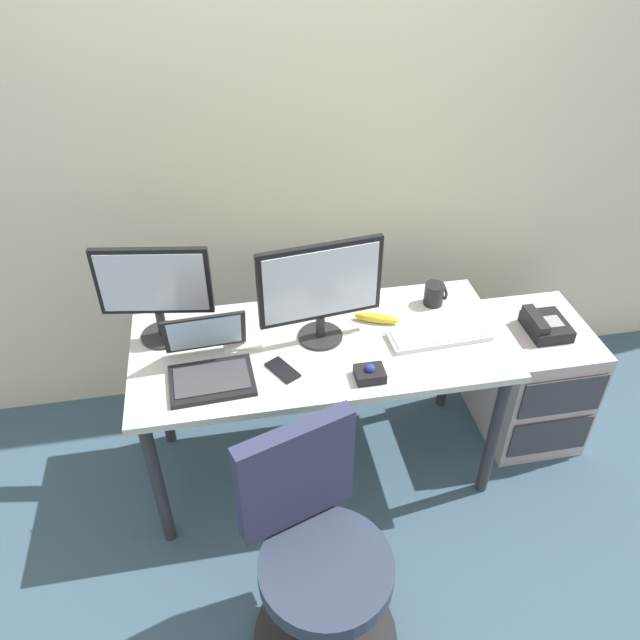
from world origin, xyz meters
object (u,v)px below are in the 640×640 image
object	(u,v)px
trackball_mouse	(370,373)
paper_notepad	(244,333)
desk_phone	(545,325)
cell_phone	(283,370)
monitor_main	(321,288)
office_chair	(317,562)
keyboard	(439,335)
laptop	(209,363)
file_cabinet	(530,378)
banana	(377,318)
coffee_mug	(435,294)
monitor_side	(154,288)

from	to	relation	value
trackball_mouse	paper_notepad	world-z (taller)	trackball_mouse
desk_phone	cell_phone	distance (m)	1.20
monitor_main	office_chair	bearing A→B (deg)	-101.19
keyboard	laptop	bearing A→B (deg)	-177.20
office_chair	paper_notepad	world-z (taller)	office_chair
cell_phone	file_cabinet	bearing A→B (deg)	-20.12
monitor_main	banana	distance (m)	0.34
file_cabinet	paper_notepad	size ratio (longest dim) A/B	2.85
coffee_mug	cell_phone	bearing A→B (deg)	-155.79
keyboard	banana	distance (m)	0.27
desk_phone	monitor_side	xyz separation A→B (m)	(-1.63, 0.10, 0.33)
paper_notepad	banana	bearing A→B (deg)	-1.51
keyboard	monitor_main	bearing A→B (deg)	169.21
file_cabinet	trackball_mouse	size ratio (longest dim) A/B	5.39
file_cabinet	laptop	size ratio (longest dim) A/B	1.82
laptop	banana	world-z (taller)	laptop
monitor_side	trackball_mouse	world-z (taller)	monitor_side
desk_phone	keyboard	xyz separation A→B (m)	(-0.54, -0.11, 0.11)
monitor_side	keyboard	size ratio (longest dim) A/B	1.05
desk_phone	monitor_main	xyz separation A→B (m)	(-1.01, -0.02, 0.34)
file_cabinet	monitor_side	bearing A→B (deg)	177.11
cell_phone	banana	distance (m)	0.49
keyboard	banana	world-z (taller)	banana
keyboard	laptop	distance (m)	0.92
trackball_mouse	paper_notepad	xyz separation A→B (m)	(-0.44, 0.34, -0.02)
monitor_main	paper_notepad	bearing A→B (deg)	166.14
monitor_side	banana	xyz separation A→B (m)	(0.87, -0.06, -0.22)
trackball_mouse	office_chair	bearing A→B (deg)	-119.37
monitor_side	cell_phone	size ratio (longest dim) A/B	3.08
coffee_mug	office_chair	bearing A→B (deg)	-126.11
trackball_mouse	banana	distance (m)	0.35
laptop	coffee_mug	bearing A→B (deg)	15.94
office_chair	cell_phone	bearing A→B (deg)	91.94
desk_phone	coffee_mug	bearing A→B (deg)	165.73
monitor_side	laptop	bearing A→B (deg)	-55.04
office_chair	laptop	bearing A→B (deg)	113.84
monitor_main	trackball_mouse	xyz separation A→B (m)	(0.14, -0.27, -0.22)
trackball_mouse	coffee_mug	distance (m)	0.57
monitor_main	paper_notepad	xyz separation A→B (m)	(-0.30, 0.07, -0.24)
desk_phone	banana	xyz separation A→B (m)	(-0.76, 0.04, 0.11)
monitor_main	cell_phone	world-z (taller)	monitor_main
monitor_main	keyboard	size ratio (longest dim) A/B	1.18
monitor_main	keyboard	xyz separation A→B (m)	(0.47, -0.09, -0.23)
coffee_mug	keyboard	bearing A→B (deg)	-103.38
laptop	coffee_mug	distance (m)	1.01
file_cabinet	coffee_mug	size ratio (longest dim) A/B	6.03
trackball_mouse	banana	bearing A→B (deg)	71.05
laptop	banana	bearing A→B (deg)	15.58
desk_phone	keyboard	size ratio (longest dim) A/B	0.48
trackball_mouse	cell_phone	xyz separation A→B (m)	(-0.31, 0.10, -0.02)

